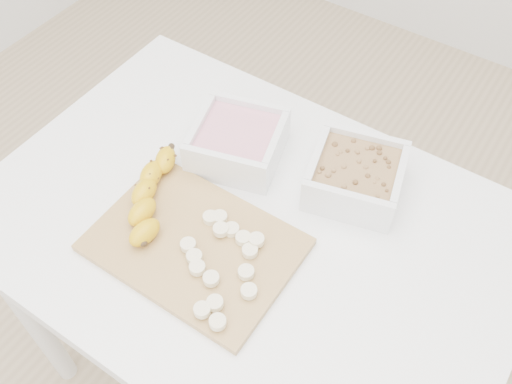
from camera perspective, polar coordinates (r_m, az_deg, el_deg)
The scene contains 7 objects.
ground at distance 1.73m, azimuth -0.58°, elevation -17.55°, with size 3.50×3.50×0.00m, color #C6AD89.
table at distance 1.14m, azimuth -0.84°, elevation -5.84°, with size 1.00×0.70×0.75m.
bowl_yogurt at distance 1.14m, azimuth -1.84°, elevation 5.12°, with size 0.21×0.21×0.08m.
bowl_granola at distance 1.09m, azimuth 9.94°, elevation 1.63°, with size 0.21×0.21×0.08m.
cutting_board at distance 1.03m, azimuth -6.14°, elevation -5.26°, with size 0.36×0.25×0.01m, color tan.
banana at distance 1.07m, azimuth -10.48°, elevation -0.42°, with size 0.06×0.23×0.04m, color #D7A20B, non-canonical shape.
banana_slices at distance 0.99m, azimuth -3.41°, elevation -6.74°, with size 0.17×0.20×0.02m.
Camera 1 is at (0.35, -0.50, 1.62)m, focal length 40.00 mm.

